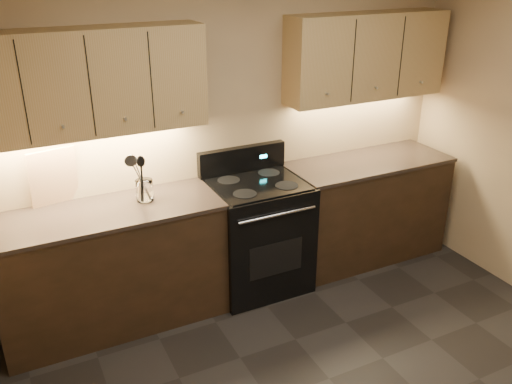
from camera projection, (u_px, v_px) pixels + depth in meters
wall_back at (230, 128)px, 4.34m from camera, size 4.00×0.04×2.60m
counter_left at (112, 267)px, 3.98m from camera, size 1.62×0.62×0.93m
counter_right at (365, 208)px, 4.91m from camera, size 1.46×0.62×0.93m
stove at (257, 233)px, 4.44m from camera, size 0.76×0.68×1.14m
upper_cab_left at (86, 83)px, 3.57m from camera, size 1.60×0.30×0.70m
upper_cab_right at (367, 56)px, 4.49m from camera, size 1.44×0.30×0.70m
outlet_plate at (65, 176)px, 3.88m from camera, size 0.08×0.01×0.12m
utensil_crock at (145, 191)px, 3.93m from camera, size 0.17×0.17×0.16m
cutting_board at (53, 177)px, 3.81m from camera, size 0.34×0.12×0.42m
wooden_spoon at (139, 180)px, 3.86m from camera, size 0.13×0.16×0.31m
black_spoon at (141, 176)px, 3.88m from camera, size 0.08×0.13×0.35m
steel_spatula at (147, 175)px, 3.89m from camera, size 0.20×0.11×0.37m
steel_skimmer at (147, 175)px, 3.89m from camera, size 0.21×0.11×0.36m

